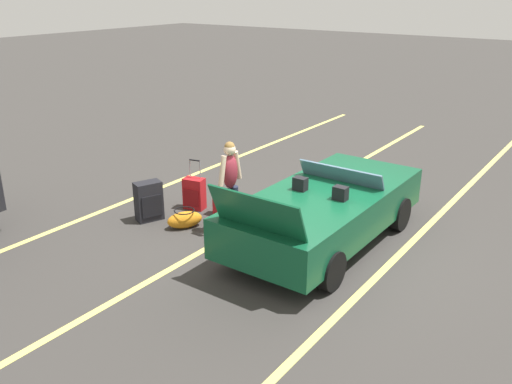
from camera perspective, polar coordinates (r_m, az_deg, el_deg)
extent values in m
plane|color=#383533|center=(9.45, 7.01, -5.25)|extent=(80.00, 80.00, 0.00)
cube|color=#EAE066|center=(9.00, 13.89, -7.13)|extent=(18.00, 0.12, 0.01)
cube|color=#EAE066|center=(10.15, -0.31, -3.16)|extent=(18.00, 0.12, 0.01)
cube|color=#EAE066|center=(11.82, -10.99, -0.01)|extent=(18.00, 0.12, 0.01)
cube|color=#0F4C2D|center=(9.19, 7.18, -1.78)|extent=(4.11, 1.79, 0.64)
cube|color=#0F4C2D|center=(10.43, 10.99, 0.13)|extent=(1.32, 1.68, 0.38)
cube|color=slate|center=(9.45, 8.82, 1.83)|extent=(0.19, 1.55, 0.31)
cube|color=black|center=(9.04, 4.62, 0.85)|extent=(0.16, 0.22, 0.22)
cube|color=black|center=(8.71, 8.77, -0.13)|extent=(0.16, 0.22, 0.22)
cube|color=#0F4C2D|center=(7.43, 0.06, -2.21)|extent=(0.29, 1.50, 0.60)
cylinder|color=black|center=(10.71, 6.63, -0.26)|extent=(0.60, 0.22, 0.60)
cylinder|color=black|center=(10.08, 14.65, -2.20)|extent=(0.60, 0.22, 0.60)
cylinder|color=black|center=(8.75, -1.66, -5.13)|extent=(0.60, 0.22, 0.60)
cylinder|color=black|center=(7.97, 7.72, -8.07)|extent=(0.60, 0.22, 0.60)
cube|color=black|center=(10.32, -11.10, -0.93)|extent=(0.55, 0.44, 0.74)
cube|color=black|center=(10.21, -10.76, -1.48)|extent=(0.36, 0.16, 0.41)
sphere|color=black|center=(10.60, -10.35, -2.33)|extent=(0.04, 0.04, 0.04)
sphere|color=black|center=(10.49, -12.04, -2.71)|extent=(0.04, 0.04, 0.04)
cube|color=red|center=(10.72, -6.43, -0.16)|extent=(0.32, 0.44, 0.62)
cube|color=maroon|center=(10.64, -6.76, -0.62)|extent=(0.09, 0.32, 0.34)
cylinder|color=gray|center=(10.56, -5.84, 2.33)|extent=(0.02, 0.02, 0.35)
cylinder|color=gray|center=(10.67, -6.88, 2.47)|extent=(0.02, 0.02, 0.35)
cylinder|color=black|center=(10.56, -6.40, 3.30)|extent=(0.08, 0.22, 0.03)
sphere|color=black|center=(10.84, -5.49, -1.54)|extent=(0.04, 0.04, 0.04)
sphere|color=black|center=(10.97, -6.79, -1.32)|extent=(0.04, 0.04, 0.04)
cube|color=red|center=(10.40, -3.48, -1.11)|extent=(0.23, 0.36, 0.50)
cylinder|color=gray|center=(10.27, -2.91, 0.68)|extent=(0.02, 0.02, 0.19)
cylinder|color=gray|center=(10.36, -3.79, 0.86)|extent=(0.02, 0.02, 0.19)
cylinder|color=black|center=(10.28, -3.36, 1.27)|extent=(0.05, 0.19, 0.03)
sphere|color=black|center=(10.48, -2.68, -2.26)|extent=(0.04, 0.04, 0.04)
sphere|color=black|center=(10.60, -3.77, -2.01)|extent=(0.04, 0.04, 0.04)
ellipsoid|color=orange|center=(9.96, -7.42, -2.88)|extent=(0.70, 0.59, 0.30)
torus|color=black|center=(9.89, -7.47, -1.93)|extent=(0.51, 0.51, 0.02)
cylinder|color=#1E2338|center=(9.71, -2.28, -1.69)|extent=(0.15, 0.15, 0.82)
cylinder|color=#1E2338|center=(9.57, -3.02, -2.06)|extent=(0.15, 0.15, 0.82)
ellipsoid|color=maroon|center=(9.39, -2.72, 2.13)|extent=(0.32, 0.22, 0.60)
sphere|color=beige|center=(9.27, -2.76, 4.44)|extent=(0.21, 0.21, 0.21)
sphere|color=olive|center=(9.26, -2.76, 4.72)|extent=(0.18, 0.18, 0.18)
cylinder|color=beige|center=(9.52, -1.95, 2.83)|extent=(0.19, 0.09, 0.53)
cylinder|color=beige|center=(9.22, -3.52, 2.18)|extent=(0.19, 0.09, 0.53)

